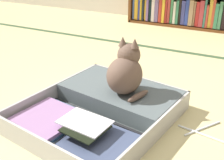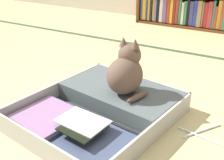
# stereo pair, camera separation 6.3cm
# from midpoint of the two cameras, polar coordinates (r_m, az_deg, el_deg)

# --- Properties ---
(ground_plane) EXTENTS (10.00, 10.00, 0.00)m
(ground_plane) POSITION_cam_midpoint_polar(r_m,az_deg,el_deg) (1.37, -3.86, -12.56)
(ground_plane) COLOR #C9BD82
(tatami_border) EXTENTS (4.80, 0.05, 0.00)m
(tatami_border) POSITION_cam_midpoint_polar(r_m,az_deg,el_deg) (2.53, 12.10, 5.50)
(tatami_border) COLOR #365031
(tatami_border) RESTS_ON ground_plane
(open_suitcase) EXTENTS (0.78, 0.87, 0.11)m
(open_suitcase) POSITION_cam_midpoint_polar(r_m,az_deg,el_deg) (1.56, -2.39, -5.28)
(open_suitcase) COLOR #B5B4B0
(open_suitcase) RESTS_ON ground_plane
(black_cat) EXTENTS (0.23, 0.23, 0.29)m
(black_cat) POSITION_cam_midpoint_polar(r_m,az_deg,el_deg) (1.54, 1.57, 1.57)
(black_cat) COLOR brown
(black_cat) RESTS_ON open_suitcase
(clothes_hanger) EXTENTS (0.42, 0.25, 0.01)m
(clothes_hanger) POSITION_cam_midpoint_polar(r_m,az_deg,el_deg) (1.50, 19.80, -10.46)
(clothes_hanger) COLOR silver
(clothes_hanger) RESTS_ON ground_plane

